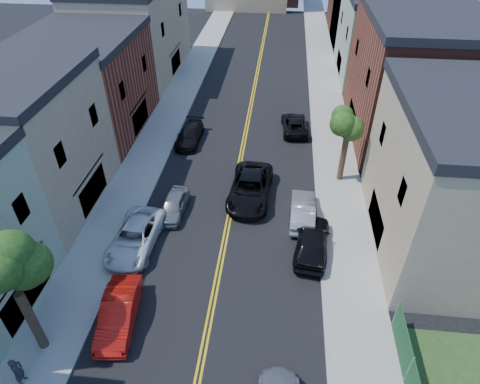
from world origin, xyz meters
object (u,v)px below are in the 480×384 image
(black_car_right, at_px, (312,241))
(silver_car_right, at_px, (303,210))
(white_pickup, at_px, (135,237))
(grey_car_left, at_px, (174,205))
(dark_car_right_far, at_px, (295,124))
(black_suv_lane, at_px, (250,188))
(pedestrian_left, at_px, (18,372))
(black_car_left, at_px, (190,135))
(red_sedan, at_px, (119,313))

(black_car_right, distance_m, silver_car_right, 3.03)
(white_pickup, bearing_deg, black_car_right, 6.65)
(white_pickup, relative_size, grey_car_left, 1.41)
(dark_car_right_far, distance_m, black_suv_lane, 10.81)
(grey_car_left, relative_size, pedestrian_left, 2.26)
(black_car_right, bearing_deg, silver_car_right, -73.65)
(black_car_left, relative_size, black_suv_lane, 0.76)
(grey_car_left, height_order, black_car_left, black_car_left)
(red_sedan, height_order, silver_car_right, red_sedan)
(white_pickup, relative_size, pedestrian_left, 3.20)
(white_pickup, height_order, black_car_left, white_pickup)
(red_sedan, bearing_deg, dark_car_right_far, 60.74)
(red_sedan, bearing_deg, grey_car_left, 78.62)
(black_suv_lane, bearing_deg, silver_car_right, -25.27)
(black_car_left, distance_m, dark_car_right_far, 9.60)
(black_car_left, height_order, dark_car_right_far, black_car_left)
(white_pickup, distance_m, dark_car_right_far, 18.88)
(grey_car_left, bearing_deg, silver_car_right, 4.29)
(pedestrian_left, bearing_deg, grey_car_left, -24.94)
(white_pickup, distance_m, silver_car_right, 11.12)
(white_pickup, distance_m, pedestrian_left, 9.55)
(red_sedan, height_order, grey_car_left, red_sedan)
(white_pickup, xyz_separation_m, dark_car_right_far, (9.91, 16.07, -0.10))
(white_pickup, bearing_deg, dark_car_right_far, 61.01)
(red_sedan, xyz_separation_m, dark_car_right_far, (9.02, 21.62, -0.11))
(pedestrian_left, bearing_deg, black_suv_lane, -38.56)
(black_car_right, height_order, pedestrian_left, pedestrian_left)
(grey_car_left, xyz_separation_m, black_car_left, (-0.87, 9.68, 0.01))
(black_car_right, height_order, silver_car_right, black_car_right)
(white_pickup, xyz_separation_m, black_car_left, (0.78, 13.13, -0.09))
(red_sedan, relative_size, silver_car_right, 1.03)
(black_car_right, bearing_deg, black_car_left, -44.15)
(black_suv_lane, bearing_deg, grey_car_left, -152.85)
(black_car_left, distance_m, black_car_right, 16.05)
(red_sedan, bearing_deg, black_suv_lane, 56.06)
(dark_car_right_far, bearing_deg, pedestrian_left, 58.94)
(red_sedan, height_order, black_car_right, black_car_right)
(red_sedan, height_order, pedestrian_left, pedestrian_left)
(red_sedan, distance_m, dark_car_right_far, 23.42)
(grey_car_left, distance_m, black_car_right, 9.73)
(red_sedan, distance_m, black_car_right, 11.91)
(grey_car_left, distance_m, black_car_left, 9.72)
(silver_car_right, relative_size, pedestrian_left, 2.64)
(white_pickup, relative_size, dark_car_right_far, 1.15)
(red_sedan, xyz_separation_m, pedestrian_left, (-3.34, -3.69, 0.24))
(black_car_right, distance_m, dark_car_right_far, 15.35)
(black_car_right, height_order, dark_car_right_far, black_car_right)
(black_suv_lane, bearing_deg, black_car_left, 131.74)
(dark_car_right_far, distance_m, pedestrian_left, 28.16)
(grey_car_left, distance_m, silver_car_right, 8.83)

